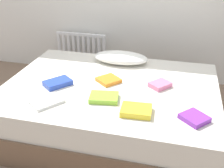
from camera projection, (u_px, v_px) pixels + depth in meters
name	position (u px, v px, depth m)	size (l,w,h in m)	color
ground_plane	(111.00, 128.00, 2.85)	(8.00, 8.00, 0.00)	#7F6651
bed	(111.00, 107.00, 2.74)	(2.00, 1.50, 0.50)	brown
radiator	(81.00, 50.00, 3.89)	(0.70, 0.04, 0.49)	white
pillow	(121.00, 58.00, 3.07)	(0.59, 0.31, 0.12)	white
textbook_orange	(109.00, 80.00, 2.67)	(0.19, 0.19, 0.03)	orange
textbook_lime	(104.00, 98.00, 2.36)	(0.24, 0.18, 0.04)	#8CC638
textbook_yellow	(136.00, 110.00, 2.18)	(0.24, 0.18, 0.05)	yellow
textbook_pink	(160.00, 85.00, 2.57)	(0.18, 0.14, 0.04)	pink
textbook_blue	(58.00, 83.00, 2.60)	(0.24, 0.16, 0.05)	#2847B7
textbook_purple	(194.00, 118.00, 2.09)	(0.18, 0.17, 0.04)	purple
textbook_white	(47.00, 101.00, 2.32)	(0.25, 0.18, 0.02)	white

